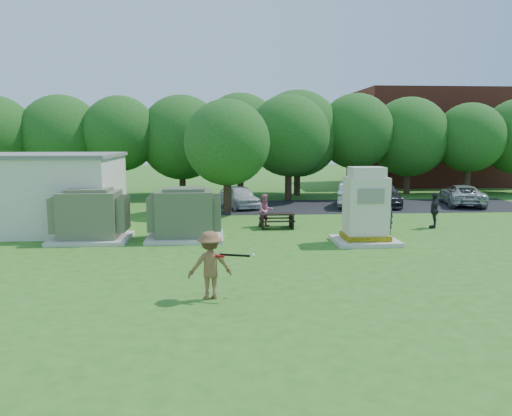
{
  "coord_description": "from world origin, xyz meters",
  "views": [
    {
      "loc": [
        -1.4,
        -15.3,
        4.04
      ],
      "look_at": [
        0.0,
        4.0,
        1.3
      ],
      "focal_mm": 35.0,
      "sensor_mm": 36.0,
      "label": 1
    }
  ],
  "objects": [
    {
      "name": "batter",
      "position": [
        -1.67,
        -3.03,
        0.86
      ],
      "size": [
        1.21,
        0.83,
        1.72
      ],
      "primitive_type": "imported",
      "rotation": [
        0.0,
        0.0,
        3.33
      ],
      "color": "brown",
      "rests_on": "ground"
    },
    {
      "name": "picnic_table",
      "position": [
        1.13,
        6.69,
        0.41
      ],
      "size": [
        1.54,
        1.16,
        0.66
      ],
      "color": "black",
      "rests_on": "ground"
    },
    {
      "name": "transformer_left",
      "position": [
        -6.5,
        4.5,
        0.97
      ],
      "size": [
        3.0,
        2.4,
        2.07
      ],
      "color": "beige",
      "rests_on": "ground"
    },
    {
      "name": "ground",
      "position": [
        0.0,
        0.0,
        0.0
      ],
      "size": [
        120.0,
        120.0,
        0.0
      ],
      "primitive_type": "plane",
      "color": "#2D6619",
      "rests_on": "ground"
    },
    {
      "name": "parking_strip",
      "position": [
        7.0,
        13.5,
        0.01
      ],
      "size": [
        20.0,
        6.0,
        0.01
      ],
      "primitive_type": "cube",
      "color": "#232326",
      "rests_on": "ground"
    },
    {
      "name": "person_walking_right",
      "position": [
        8.18,
        6.17,
        0.81
      ],
      "size": [
        0.79,
        1.02,
        1.61
      ],
      "primitive_type": "imported",
      "rotation": [
        0.0,
        0.0,
        4.23
      ],
      "color": "black",
      "rests_on": "ground"
    },
    {
      "name": "brick_building",
      "position": [
        18.0,
        27.0,
        4.0
      ],
      "size": [
        15.0,
        8.0,
        8.0
      ],
      "primitive_type": "cube",
      "color": "maroon",
      "rests_on": "ground"
    },
    {
      "name": "person_at_picnic",
      "position": [
        0.66,
        7.1,
        0.74
      ],
      "size": [
        0.84,
        0.73,
        1.49
      ],
      "primitive_type": "imported",
      "rotation": [
        0.0,
        0.0,
        0.26
      ],
      "color": "#C86A7E",
      "rests_on": "ground"
    },
    {
      "name": "tree_row",
      "position": [
        1.75,
        18.5,
        4.15
      ],
      "size": [
        41.3,
        13.3,
        7.3
      ],
      "color": "#47301E",
      "rests_on": "ground"
    },
    {
      "name": "generator_cabinet",
      "position": [
        4.16,
        3.22,
        1.29
      ],
      "size": [
        2.41,
        1.97,
        2.94
      ],
      "color": "beige",
      "rests_on": "ground"
    },
    {
      "name": "car_white",
      "position": [
        -0.28,
        13.46,
        0.65
      ],
      "size": [
        2.61,
        4.08,
        1.29
      ],
      "primitive_type": "imported",
      "rotation": [
        0.0,
        0.0,
        0.31
      ],
      "color": "silver",
      "rests_on": "ground"
    },
    {
      "name": "car_silver_b",
      "position": [
        13.08,
        13.42,
        0.62
      ],
      "size": [
        3.09,
        4.8,
        1.23
      ],
      "primitive_type": "imported",
      "rotation": [
        0.0,
        0.0,
        2.89
      ],
      "color": "#B4B4B9",
      "rests_on": "ground"
    },
    {
      "name": "batting_equipment",
      "position": [
        -1.07,
        -3.11,
        1.12
      ],
      "size": [
        1.01,
        0.49,
        0.15
      ],
      "color": "black",
      "rests_on": "ground"
    },
    {
      "name": "car_dark",
      "position": [
        8.23,
        13.67,
        0.69
      ],
      "size": [
        2.79,
        5.06,
        1.39
      ],
      "primitive_type": "imported",
      "rotation": [
        0.0,
        0.0,
        -0.18
      ],
      "color": "black",
      "rests_on": "ground"
    },
    {
      "name": "car_silver_a",
      "position": [
        6.45,
        13.42,
        0.72
      ],
      "size": [
        2.79,
        4.64,
        1.44
      ],
      "primitive_type": "imported",
      "rotation": [
        0.0,
        0.0,
        2.83
      ],
      "color": "#AEADB2",
      "rests_on": "ground"
    },
    {
      "name": "transformer_right",
      "position": [
        -2.8,
        4.5,
        0.97
      ],
      "size": [
        3.0,
        2.4,
        2.07
      ],
      "color": "beige",
      "rests_on": "ground"
    },
    {
      "name": "person_by_generator",
      "position": [
        5.56,
        4.86,
        0.74
      ],
      "size": [
        0.6,
        0.45,
        1.48
      ],
      "primitive_type": "imported",
      "rotation": [
        0.0,
        0.0,
        2.95
      ],
      "color": "black",
      "rests_on": "ground"
    }
  ]
}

